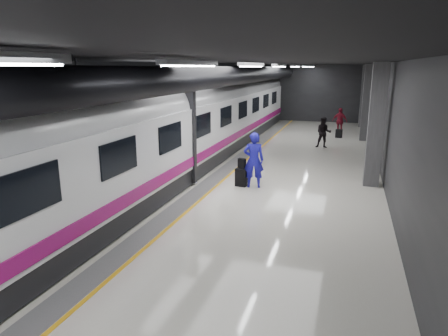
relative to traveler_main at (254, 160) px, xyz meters
The scene contains 9 objects.
ground 1.17m from the traveler_main, 134.17° to the right, with size 40.00×40.00×0.00m, color silver.
platform_hall 2.66m from the traveler_main, 140.45° to the left, with size 10.02×40.02×4.51m.
train 3.80m from the traveler_main, behind, with size 3.05×38.00×4.05m.
traveler_main is the anchor object (origin of this frame).
suitcase_main 0.83m from the traveler_main, behind, with size 0.41×0.26×0.68m, color black.
shoulder_bag 0.47m from the traveler_main, behind, with size 0.28×0.15×0.38m, color black.
traveler_far_a 8.67m from the traveler_main, 77.10° to the left, with size 0.82×0.64×1.69m, color black.
traveler_far_b 13.69m from the traveler_main, 78.96° to the left, with size 1.02×0.42×1.74m, color maroon.
suitcase_far 12.33m from the traveler_main, 77.52° to the left, with size 0.37×0.24×0.54m, color black.
Camera 1 is at (3.61, -13.45, 4.31)m, focal length 32.00 mm.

